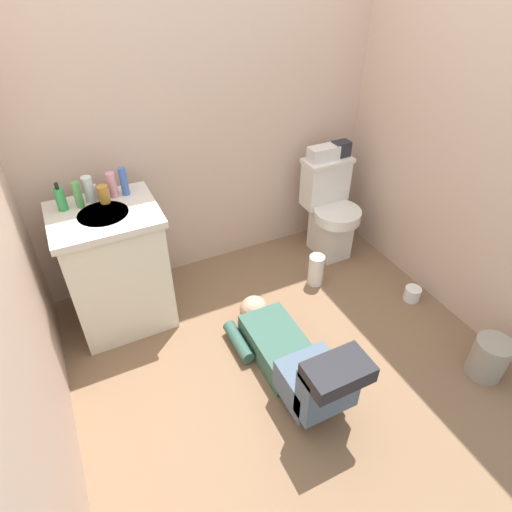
{
  "coord_description": "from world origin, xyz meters",
  "views": [
    {
      "loc": [
        -0.91,
        -1.57,
        2.09
      ],
      "look_at": [
        0.03,
        0.35,
        0.45
      ],
      "focal_mm": 30.37,
      "sensor_mm": 36.0,
      "label": 1
    }
  ],
  "objects_px": {
    "toilet": "(330,210)",
    "person_plumber": "(293,358)",
    "vanity_cabinet": "(116,268)",
    "tissue_box": "(323,153)",
    "toiletry_bag": "(341,149)",
    "bottle_pink": "(112,185)",
    "faucet": "(96,193)",
    "bottle_blue": "(124,181)",
    "soap_dispenser": "(61,199)",
    "toilet_paper_roll": "(412,294)",
    "bottle_green": "(78,195)",
    "trash_can": "(489,358)",
    "paper_towel_roll": "(316,270)",
    "bottle_clear": "(89,189)",
    "bottle_amber": "(104,194)"
  },
  "relations": [
    {
      "from": "vanity_cabinet",
      "to": "bottle_clear",
      "type": "relative_size",
      "value": 5.32
    },
    {
      "from": "vanity_cabinet",
      "to": "bottle_green",
      "type": "bearing_deg",
      "value": 132.13
    },
    {
      "from": "toilet",
      "to": "toilet_paper_roll",
      "type": "relative_size",
      "value": 6.82
    },
    {
      "from": "bottle_blue",
      "to": "toilet_paper_roll",
      "type": "relative_size",
      "value": 1.53
    },
    {
      "from": "toilet",
      "to": "faucet",
      "type": "distance_m",
      "value": 1.69
    },
    {
      "from": "toiletry_bag",
      "to": "person_plumber",
      "type": "bearing_deg",
      "value": -132.36
    },
    {
      "from": "soap_dispenser",
      "to": "bottle_amber",
      "type": "relative_size",
      "value": 1.57
    },
    {
      "from": "bottle_blue",
      "to": "bottle_pink",
      "type": "bearing_deg",
      "value": 175.97
    },
    {
      "from": "tissue_box",
      "to": "bottle_clear",
      "type": "relative_size",
      "value": 1.43
    },
    {
      "from": "person_plumber",
      "to": "bottle_pink",
      "type": "height_order",
      "value": "bottle_pink"
    },
    {
      "from": "toiletry_bag",
      "to": "faucet",
      "type": "bearing_deg",
      "value": -179.61
    },
    {
      "from": "person_plumber",
      "to": "bottle_blue",
      "type": "bearing_deg",
      "value": 118.35
    },
    {
      "from": "soap_dispenser",
      "to": "toilet_paper_roll",
      "type": "relative_size",
      "value": 1.51
    },
    {
      "from": "tissue_box",
      "to": "soap_dispenser",
      "type": "relative_size",
      "value": 1.33
    },
    {
      "from": "paper_towel_roll",
      "to": "person_plumber",
      "type": "bearing_deg",
      "value": -130.85
    },
    {
      "from": "soap_dispenser",
      "to": "trash_can",
      "type": "height_order",
      "value": "soap_dispenser"
    },
    {
      "from": "bottle_green",
      "to": "trash_can",
      "type": "distance_m",
      "value": 2.5
    },
    {
      "from": "person_plumber",
      "to": "bottle_pink",
      "type": "xyz_separation_m",
      "value": [
        -0.64,
        1.06,
        0.72
      ]
    },
    {
      "from": "toilet",
      "to": "bottle_pink",
      "type": "relative_size",
      "value": 5.02
    },
    {
      "from": "toiletry_bag",
      "to": "toilet_paper_roll",
      "type": "distance_m",
      "value": 1.15
    },
    {
      "from": "vanity_cabinet",
      "to": "soap_dispenser",
      "type": "xyz_separation_m",
      "value": [
        -0.19,
        0.12,
        0.47
      ]
    },
    {
      "from": "faucet",
      "to": "bottle_blue",
      "type": "xyz_separation_m",
      "value": [
        0.17,
        -0.0,
        0.03
      ]
    },
    {
      "from": "bottle_pink",
      "to": "bottle_blue",
      "type": "relative_size",
      "value": 0.89
    },
    {
      "from": "toiletry_bag",
      "to": "bottle_clear",
      "type": "bearing_deg",
      "value": -179.8
    },
    {
      "from": "person_plumber",
      "to": "bottle_green",
      "type": "distance_m",
      "value": 1.51
    },
    {
      "from": "bottle_pink",
      "to": "toiletry_bag",
      "type": "bearing_deg",
      "value": 0.26
    },
    {
      "from": "trash_can",
      "to": "toilet_paper_roll",
      "type": "height_order",
      "value": "trash_can"
    },
    {
      "from": "tissue_box",
      "to": "toilet_paper_roll",
      "type": "relative_size",
      "value": 2.0
    },
    {
      "from": "soap_dispenser",
      "to": "bottle_pink",
      "type": "bearing_deg",
      "value": 4.83
    },
    {
      "from": "person_plumber",
      "to": "bottle_clear",
      "type": "relative_size",
      "value": 6.91
    },
    {
      "from": "soap_dispenser",
      "to": "bottle_blue",
      "type": "xyz_separation_m",
      "value": [
        0.36,
        0.02,
        0.02
      ]
    },
    {
      "from": "bottle_amber",
      "to": "trash_can",
      "type": "xyz_separation_m",
      "value": [
        1.72,
        -1.47,
        -0.74
      ]
    },
    {
      "from": "bottle_green",
      "to": "paper_towel_roll",
      "type": "relative_size",
      "value": 0.65
    },
    {
      "from": "person_plumber",
      "to": "soap_dispenser",
      "type": "xyz_separation_m",
      "value": [
        -0.93,
        1.04,
        0.71
      ]
    },
    {
      "from": "bottle_green",
      "to": "bottle_blue",
      "type": "distance_m",
      "value": 0.26
    },
    {
      "from": "person_plumber",
      "to": "tissue_box",
      "type": "height_order",
      "value": "tissue_box"
    },
    {
      "from": "toiletry_bag",
      "to": "bottle_blue",
      "type": "xyz_separation_m",
      "value": [
        -1.55,
        -0.01,
        0.1
      ]
    },
    {
      "from": "faucet",
      "to": "tissue_box",
      "type": "xyz_separation_m",
      "value": [
        1.56,
        0.01,
        -0.07
      ]
    },
    {
      "from": "toilet",
      "to": "person_plumber",
      "type": "distance_m",
      "value": 1.33
    },
    {
      "from": "bottle_pink",
      "to": "person_plumber",
      "type": "bearing_deg",
      "value": -59.03
    },
    {
      "from": "vanity_cabinet",
      "to": "toiletry_bag",
      "type": "distance_m",
      "value": 1.76
    },
    {
      "from": "toiletry_bag",
      "to": "bottle_amber",
      "type": "height_order",
      "value": "bottle_amber"
    },
    {
      "from": "vanity_cabinet",
      "to": "tissue_box",
      "type": "relative_size",
      "value": 3.73
    },
    {
      "from": "toilet",
      "to": "bottle_pink",
      "type": "bearing_deg",
      "value": 176.85
    },
    {
      "from": "bottle_clear",
      "to": "trash_can",
      "type": "relative_size",
      "value": 0.6
    },
    {
      "from": "paper_towel_roll",
      "to": "toilet_paper_roll",
      "type": "bearing_deg",
      "value": -41.16
    },
    {
      "from": "trash_can",
      "to": "bottle_blue",
      "type": "bearing_deg",
      "value": 136.5
    },
    {
      "from": "vanity_cabinet",
      "to": "toiletry_bag",
      "type": "height_order",
      "value": "toiletry_bag"
    },
    {
      "from": "bottle_pink",
      "to": "tissue_box",
      "type": "bearing_deg",
      "value": 0.29
    },
    {
      "from": "bottle_pink",
      "to": "bottle_blue",
      "type": "bearing_deg",
      "value": -4.03
    }
  ]
}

